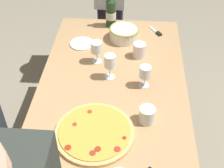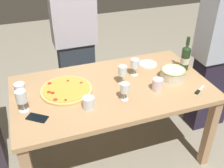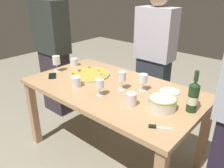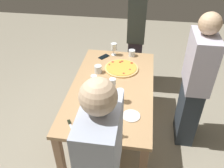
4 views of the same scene
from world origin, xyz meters
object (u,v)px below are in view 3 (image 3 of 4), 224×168
Objects in this scene: dining_table at (112,96)px; wine_bottle at (193,96)px; serving_bowl at (162,102)px; side_plate at (170,91)px; cell_phone at (52,76)px; wine_glass_by_bottle at (56,61)px; cup_amber at (74,62)px; cup_spare at (76,82)px; wine_glass_far_left at (122,77)px; pizza_knife at (157,127)px; wine_glass_near_pizza at (100,85)px; pizza at (89,74)px; cup_ceramic at (131,99)px; person_guest_right at (53,51)px; wine_glass_far_right at (143,79)px; person_guest_left at (154,58)px.

wine_bottle is (0.71, 0.06, 0.21)m from dining_table.
serving_bowl is 0.22m from wine_bottle.
cell_phone is at bearing -157.14° from side_plate.
dining_table is at bearing 174.76° from serving_bowl.
wine_glass_by_bottle reaches higher than dining_table.
cup_spare reaches higher than cup_amber.
pizza_knife is at bearing -29.87° from wine_glass_far_left.
pizza_knife reaches higher than side_plate.
cell_phone reaches higher than dining_table.
wine_glass_near_pizza is 0.83× the size of side_plate.
dining_table is at bearing -12.79° from cup_amber.
cup_amber is (-0.74, 0.35, -0.06)m from wine_glass_near_pizza.
pizza is 4.53× the size of cup_spare.
dining_table is 3.90× the size of pizza.
cup_amber is 0.61× the size of pizza_knife.
wine_glass_far_left is at bearing 32.75° from cup_spare.
pizza_knife is at bearing -5.46° from cup_spare.
wine_glass_far_left reaches higher than side_plate.
cup_ceramic is (1.04, -0.32, 0.01)m from cup_amber.
cup_amber is at bearing 141.47° from cup_spare.
wine_bottle reaches higher than serving_bowl.
person_guest_right is at bearing 148.69° from wine_glass_by_bottle.
cup_spare is at bearing -168.78° from serving_bowl.
wine_bottle reaches higher than cell_phone.
dining_table is 0.27m from wine_glass_near_pizza.
wine_bottle reaches higher than wine_glass_far_right.
serving_bowl is at bearing -9.00° from wine_glass_far_left.
wine_glass_far_right is 0.60m from cup_spare.
cup_spare is (0.45, -0.12, -0.07)m from wine_glass_by_bottle.
wine_glass_far_right reaches higher than dining_table.
wine_glass_far_right reaches higher than cup_amber.
wine_glass_near_pizza reaches higher than cell_phone.
side_plate is at bearing 33.77° from person_guest_left.
side_plate is (-0.09, 0.30, -0.05)m from serving_bowl.
dining_table is at bearing 154.23° from cup_ceramic.
wine_bottle is 1.86m from person_guest_right.
side_plate is at bearing 109.65° from pizza_knife.
cup_spare is 1.10m from person_guest_left.
serving_bowl is 0.52m from wine_glass_near_pizza.
pizza_knife is (1.34, -0.45, -0.04)m from cup_amber.
wine_glass_by_bottle is at bearing -173.49° from dining_table.
serving_bowl is 0.33m from wine_glass_far_right.
cell_phone is (0.09, -0.36, -0.04)m from cup_amber.
dining_table is at bearing 0.00° from person_guest_right.
serving_bowl reaches higher than cup_spare.
wine_glass_near_pizza reaches higher than side_plate.
pizza_knife is (0.19, -0.54, 0.00)m from side_plate.
wine_glass_far_left is 0.43m from side_plate.
side_plate is at bearing 12.96° from pizza.
cell_phone is (0.08, -0.12, -0.11)m from wine_glass_by_bottle.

